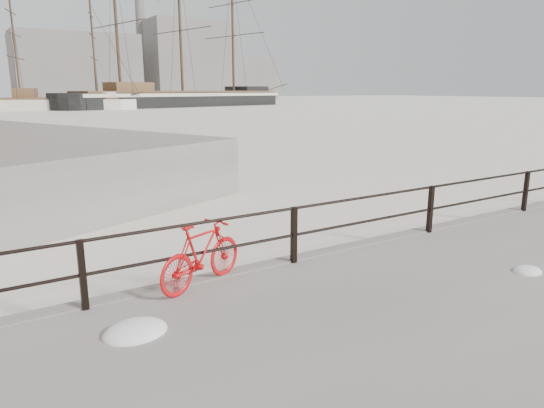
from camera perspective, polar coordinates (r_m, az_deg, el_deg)
ground at (r=11.07m, az=17.22°, el=-4.71°), size 400.00×400.00×0.00m
guardrail at (r=10.75m, az=18.13°, el=-0.59°), size 28.00×0.10×1.00m
bicycle at (r=7.52m, az=-8.29°, el=-5.88°), size 1.66×0.87×1.02m
barque_black at (r=98.52m, az=-10.38°, el=11.20°), size 60.47×31.40×32.81m
schooner_mid at (r=88.59m, az=-23.57°, el=10.11°), size 27.88×18.30×18.83m
industrial_west at (r=149.54m, az=-22.01°, el=14.59°), size 32.00×18.00×18.00m
industrial_mid at (r=164.59m, az=-9.93°, el=16.18°), size 26.00×20.00×24.00m
industrial_east at (r=178.90m, az=-3.45°, el=14.50°), size 20.00×16.00×14.00m
smokestack at (r=165.64m, az=-15.18°, el=19.38°), size 2.80×2.80×44.00m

